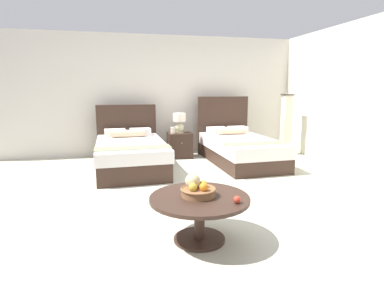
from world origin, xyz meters
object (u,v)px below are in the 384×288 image
loose_apple (237,200)px  vase (173,130)px  table_lamp (179,121)px  coffee_table (200,206)px  bed_near_corner (239,148)px  nightstand (180,145)px  fruit_bowl (197,189)px  bed_near_window (131,153)px  floor_lamp_corner (286,125)px

loose_apple → vase: bearing=88.6°
table_lamp → coffee_table: (-0.54, -3.85, -0.45)m
bed_near_corner → coffee_table: bed_near_corner is taller
nightstand → fruit_bowl: bearing=-98.3°
table_lamp → coffee_table: size_ratio=0.43×
bed_near_corner → coffee_table: size_ratio=2.25×
bed_near_window → nightstand: (1.09, 0.78, -0.03)m
bed_near_corner → vase: size_ratio=16.54×
vase → coffee_table: bearing=-95.8°
coffee_table → fruit_bowl: bearing=122.9°
coffee_table → nightstand: bearing=82.0°
nightstand → table_lamp: 0.53m
table_lamp → nightstand: bearing=-90.0°
vase → bed_near_corner: bearing=-30.3°
bed_near_window → vase: size_ratio=16.60×
bed_near_window → fruit_bowl: (0.53, -3.02, 0.23)m
loose_apple → bed_near_corner: bearing=68.0°
coffee_table → fruit_bowl: (-0.02, 0.03, 0.17)m
bed_near_window → bed_near_corner: bearing=0.3°
nightstand → coffee_table: (-0.54, -3.83, 0.08)m
bed_near_window → floor_lamp_corner: bearing=8.3°
bed_near_corner → vase: (-1.24, 0.73, 0.31)m
vase → loose_apple: vase is taller
coffee_table → fruit_bowl: fruit_bowl is taller
floor_lamp_corner → table_lamp: bearing=173.1°
loose_apple → floor_lamp_corner: bearing=55.2°
bed_near_corner → loose_apple: bearing=-112.0°
fruit_bowl → floor_lamp_corner: 4.61m
fruit_bowl → floor_lamp_corner: size_ratio=0.25×
nightstand → floor_lamp_corner: size_ratio=0.40×
bed_near_window → bed_near_corner: size_ratio=1.00×
fruit_bowl → nightstand: bearing=81.7°
table_lamp → vase: bearing=-158.4°
bed_near_corner → nightstand: bearing=144.9°
bed_near_corner → floor_lamp_corner: size_ratio=1.61×
bed_near_window → nightstand: size_ratio=4.09×
bed_near_window → coffee_table: (0.55, -3.05, 0.05)m
bed_near_window → table_lamp: (1.09, 0.80, 0.50)m
fruit_bowl → vase: bearing=83.9°
bed_near_corner → loose_apple: (-1.34, -3.32, 0.19)m
bed_near_window → floor_lamp_corner: 3.54m
bed_near_corner → nightstand: 1.33m
bed_near_corner → fruit_bowl: bed_near_corner is taller
vase → fruit_bowl: 3.78m
table_lamp → fruit_bowl: 3.87m
table_lamp → loose_apple: (-0.25, -4.10, -0.31)m
nightstand → floor_lamp_corner: floor_lamp_corner is taller
bed_near_corner → coffee_table: bearing=-118.0°
bed_near_corner → coffee_table: 3.47m
vase → coffee_table: vase is taller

